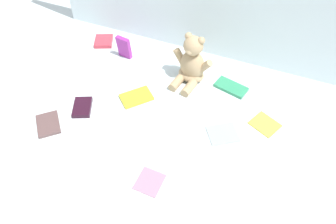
{
  "coord_description": "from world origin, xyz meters",
  "views": [
    {
      "loc": [
        0.28,
        -0.8,
        0.98
      ],
      "look_at": [
        -0.01,
        -0.1,
        0.1
      ],
      "focal_mm": 34.14,
      "sensor_mm": 36.0,
      "label": 1
    }
  ],
  "objects_px": {
    "teddy_bear": "(192,64)",
    "book_case_4": "(150,182)",
    "book_case_3": "(265,124)",
    "book_case_0": "(223,134)",
    "book_case_6": "(48,124)",
    "book_case_2": "(82,107)",
    "book_case_1": "(124,47)",
    "book_case_7": "(137,96)",
    "book_case_8": "(231,87)",
    "book_case_5": "(104,41)"
  },
  "relations": [
    {
      "from": "teddy_bear",
      "to": "book_case_3",
      "type": "distance_m",
      "value": 0.39
    },
    {
      "from": "book_case_6",
      "to": "book_case_8",
      "type": "relative_size",
      "value": 0.84
    },
    {
      "from": "book_case_1",
      "to": "book_case_2",
      "type": "bearing_deg",
      "value": -82.74
    },
    {
      "from": "book_case_6",
      "to": "book_case_1",
      "type": "bearing_deg",
      "value": 37.22
    },
    {
      "from": "book_case_2",
      "to": "book_case_7",
      "type": "relative_size",
      "value": 0.8
    },
    {
      "from": "book_case_1",
      "to": "book_case_6",
      "type": "xyz_separation_m",
      "value": [
        -0.09,
        -0.48,
        -0.05
      ]
    },
    {
      "from": "book_case_2",
      "to": "teddy_bear",
      "type": "bearing_deg",
      "value": -160.21
    },
    {
      "from": "book_case_1",
      "to": "book_case_3",
      "type": "height_order",
      "value": "book_case_1"
    },
    {
      "from": "book_case_0",
      "to": "book_case_2",
      "type": "xyz_separation_m",
      "value": [
        -0.56,
        -0.09,
        0.01
      ]
    },
    {
      "from": "book_case_8",
      "to": "book_case_2",
      "type": "bearing_deg",
      "value": 136.76
    },
    {
      "from": "teddy_bear",
      "to": "book_case_1",
      "type": "bearing_deg",
      "value": -174.97
    },
    {
      "from": "teddy_bear",
      "to": "book_case_0",
      "type": "xyz_separation_m",
      "value": [
        0.22,
        -0.24,
        -0.08
      ]
    },
    {
      "from": "book_case_6",
      "to": "book_case_7",
      "type": "xyz_separation_m",
      "value": [
        0.25,
        0.26,
        -0.0
      ]
    },
    {
      "from": "book_case_4",
      "to": "book_case_3",
      "type": "bearing_deg",
      "value": 53.37
    },
    {
      "from": "book_case_7",
      "to": "book_case_8",
      "type": "distance_m",
      "value": 0.41
    },
    {
      "from": "teddy_bear",
      "to": "book_case_1",
      "type": "relative_size",
      "value": 2.06
    },
    {
      "from": "book_case_5",
      "to": "book_case_7",
      "type": "bearing_deg",
      "value": 115.6
    },
    {
      "from": "book_case_7",
      "to": "book_case_4",
      "type": "bearing_deg",
      "value": -15.85
    },
    {
      "from": "book_case_0",
      "to": "book_case_6",
      "type": "height_order",
      "value": "book_case_6"
    },
    {
      "from": "book_case_1",
      "to": "book_case_3",
      "type": "bearing_deg",
      "value": -4.23
    },
    {
      "from": "book_case_2",
      "to": "book_case_3",
      "type": "distance_m",
      "value": 0.73
    },
    {
      "from": "book_case_2",
      "to": "book_case_4",
      "type": "bearing_deg",
      "value": 128.9
    },
    {
      "from": "book_case_1",
      "to": "book_case_8",
      "type": "relative_size",
      "value": 0.81
    },
    {
      "from": "teddy_bear",
      "to": "book_case_8",
      "type": "relative_size",
      "value": 1.66
    },
    {
      "from": "book_case_8",
      "to": "book_case_0",
      "type": "bearing_deg",
      "value": -158.16
    },
    {
      "from": "book_case_2",
      "to": "book_case_7",
      "type": "distance_m",
      "value": 0.23
    },
    {
      "from": "book_case_1",
      "to": "book_case_4",
      "type": "distance_m",
      "value": 0.68
    },
    {
      "from": "book_case_1",
      "to": "book_case_4",
      "type": "xyz_separation_m",
      "value": [
        0.38,
        -0.56,
        -0.05
      ]
    },
    {
      "from": "teddy_bear",
      "to": "book_case_4",
      "type": "xyz_separation_m",
      "value": [
        0.04,
        -0.53,
        -0.08
      ]
    },
    {
      "from": "book_case_5",
      "to": "book_case_4",
      "type": "bearing_deg",
      "value": 107.32
    },
    {
      "from": "book_case_0",
      "to": "book_case_1",
      "type": "relative_size",
      "value": 1.02
    },
    {
      "from": "book_case_5",
      "to": "book_case_7",
      "type": "height_order",
      "value": "book_case_5"
    },
    {
      "from": "book_case_5",
      "to": "teddy_bear",
      "type": "bearing_deg",
      "value": 147.19
    },
    {
      "from": "teddy_bear",
      "to": "book_case_3",
      "type": "relative_size",
      "value": 2.2
    },
    {
      "from": "teddy_bear",
      "to": "book_case_4",
      "type": "bearing_deg",
      "value": -76.08
    },
    {
      "from": "book_case_4",
      "to": "book_case_5",
      "type": "relative_size",
      "value": 1.0
    },
    {
      "from": "book_case_1",
      "to": "book_case_6",
      "type": "bearing_deg",
      "value": -91.46
    },
    {
      "from": "book_case_1",
      "to": "book_case_7",
      "type": "bearing_deg",
      "value": -43.76
    },
    {
      "from": "book_case_4",
      "to": "book_case_6",
      "type": "relative_size",
      "value": 0.81
    },
    {
      "from": "teddy_bear",
      "to": "book_case_2",
      "type": "relative_size",
      "value": 2.21
    },
    {
      "from": "book_case_6",
      "to": "book_case_3",
      "type": "bearing_deg",
      "value": -20.14
    },
    {
      "from": "book_case_5",
      "to": "book_case_7",
      "type": "xyz_separation_m",
      "value": [
        0.31,
        -0.27,
        -0.0
      ]
    },
    {
      "from": "book_case_0",
      "to": "book_case_4",
      "type": "distance_m",
      "value": 0.34
    },
    {
      "from": "teddy_bear",
      "to": "book_case_1",
      "type": "xyz_separation_m",
      "value": [
        -0.34,
        0.03,
        -0.03
      ]
    },
    {
      "from": "book_case_0",
      "to": "book_case_4",
      "type": "bearing_deg",
      "value": -64.98
    },
    {
      "from": "book_case_3",
      "to": "book_case_5",
      "type": "relative_size",
      "value": 1.1
    },
    {
      "from": "book_case_3",
      "to": "book_case_7",
      "type": "distance_m",
      "value": 0.53
    },
    {
      "from": "book_case_5",
      "to": "book_case_8",
      "type": "distance_m",
      "value": 0.67
    },
    {
      "from": "book_case_3",
      "to": "book_case_5",
      "type": "height_order",
      "value": "book_case_5"
    },
    {
      "from": "teddy_bear",
      "to": "book_case_4",
      "type": "height_order",
      "value": "teddy_bear"
    }
  ]
}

